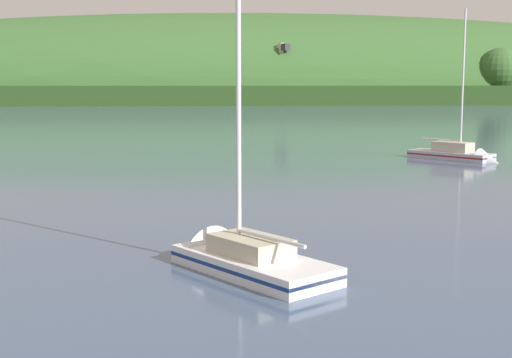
{
  "coord_description": "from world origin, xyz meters",
  "views": [
    {
      "loc": [
        3.05,
        -9.0,
        7.7
      ],
      "look_at": [
        6.0,
        32.71,
        1.94
      ],
      "focal_mm": 50.35,
      "sensor_mm": 36.0,
      "label": 1
    }
  ],
  "objects": [
    {
      "name": "sailboat_near_mooring",
      "position": [
        27.76,
        58.84,
        0.21
      ],
      "size": [
        8.11,
        8.78,
        15.8
      ],
      "rotation": [
        0.0,
        0.0,
        5.43
      ],
      "color": "#ADB2BC",
      "rests_on": "ground"
    },
    {
      "name": "sailboat_far_left",
      "position": [
        4.29,
        19.82,
        0.27
      ],
      "size": [
        7.27,
        8.47,
        12.72
      ],
      "rotation": [
        0.0,
        0.0,
        2.2
      ],
      "color": "white",
      "rests_on": "ground"
    },
    {
      "name": "dockside_crane",
      "position": [
        28.09,
        229.23,
        9.5
      ],
      "size": [
        9.57,
        10.73,
        19.93
      ],
      "rotation": [
        0.0,
        0.0,
        2.28
      ],
      "color": "#4C4C51",
      "rests_on": "ground"
    },
    {
      "name": "far_shoreline_hill",
      "position": [
        19.73,
        262.66,
        0.29
      ],
      "size": [
        588.1,
        105.98,
        65.09
      ],
      "rotation": [
        0.0,
        0.0,
        -0.01
      ],
      "color": "#27431B",
      "rests_on": "ground"
    }
  ]
}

